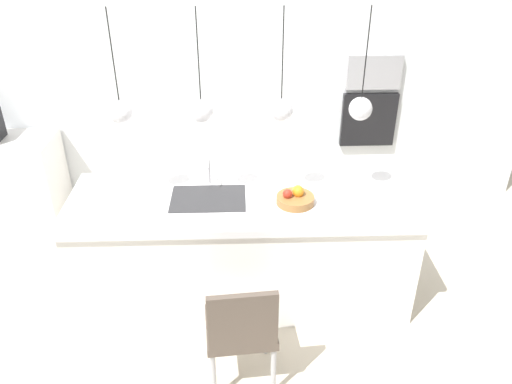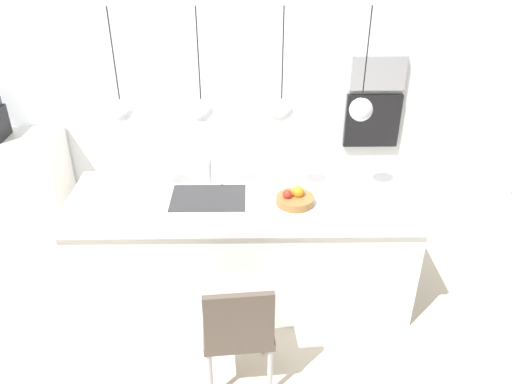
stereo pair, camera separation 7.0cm
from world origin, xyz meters
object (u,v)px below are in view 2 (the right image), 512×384
at_px(microwave, 378,73).
at_px(chair_near, 238,328).
at_px(fruit_bowl, 295,198).
at_px(oven, 372,120).

distance_m(microwave, chair_near, 2.97).
relative_size(fruit_bowl, chair_near, 0.32).
height_order(microwave, chair_near, microwave).
distance_m(oven, chair_near, 2.86).
height_order(fruit_bowl, microwave, microwave).
distance_m(fruit_bowl, oven, 1.91).
xyz_separation_m(fruit_bowl, oven, (0.93, 1.66, -0.06)).
distance_m(fruit_bowl, microwave, 1.96).
bearing_deg(oven, fruit_bowl, -119.23).
distance_m(fruit_bowl, chair_near, 1.04).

